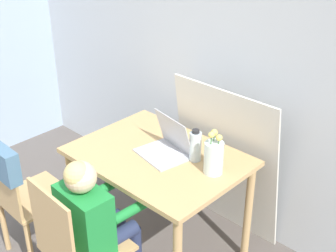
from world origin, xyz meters
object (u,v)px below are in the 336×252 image
chair_occupied (77,249)px  chair_spare (14,182)px  laptop (167,145)px  flower_vase (214,156)px  water_bottle (195,146)px  person_seated (94,216)px

chair_occupied → chair_spare: chair_spare is taller
chair_spare → laptop: bearing=-127.8°
flower_vase → water_bottle: 0.17m
chair_occupied → laptop: bearing=-85.6°
flower_vase → water_bottle: size_ratio=1.33×
person_seated → laptop: 0.63m
chair_spare → water_bottle: 1.12m
flower_vase → water_bottle: bearing=168.8°
person_seated → water_bottle: person_seated is taller
chair_occupied → chair_spare: (-0.61, 0.01, 0.14)m
chair_spare → flower_vase: flower_vase is taller
laptop → chair_occupied: bearing=-77.9°
chair_occupied → flower_vase: size_ratio=3.31×
laptop → person_seated: bearing=-77.0°
laptop → flower_vase: (0.34, 0.03, 0.05)m
chair_spare → water_bottle: (0.77, 0.78, 0.23)m
chair_occupied → person_seated: 0.20m
chair_spare → water_bottle: water_bottle is taller
chair_occupied → flower_vase: bearing=-109.9°
flower_vase → chair_spare: bearing=-141.3°
laptop → water_bottle: laptop is taller
chair_occupied → person_seated: (0.01, 0.12, 0.16)m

